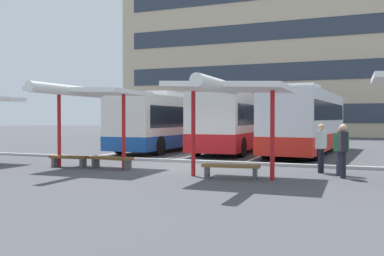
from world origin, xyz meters
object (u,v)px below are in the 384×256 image
at_px(waiting_shelter_1, 86,93).
at_px(bench_1, 69,159).
at_px(waiting_passenger_2, 343,147).
at_px(waiting_passenger_3, 341,147).
at_px(bench_2, 111,160).
at_px(bench_3, 231,168).
at_px(waiting_passenger_0, 321,144).
at_px(waiting_shelter_2, 229,89).
at_px(coach_bus_2, 307,123).
at_px(coach_bus_1, 240,123).
at_px(coach_bus_0, 175,123).

distance_m(waiting_shelter_1, bench_1, 2.68).
xyz_separation_m(waiting_passenger_2, waiting_passenger_3, (-0.07, 0.66, -0.06)).
distance_m(bench_2, waiting_passenger_3, 8.26).
relative_size(bench_3, waiting_passenger_2, 1.09).
height_order(waiting_shelter_1, bench_3, waiting_shelter_1).
xyz_separation_m(waiting_passenger_0, waiting_passenger_3, (0.68, -0.44, -0.06)).
bearing_deg(waiting_shelter_2, waiting_passenger_2, 24.63).
relative_size(bench_1, waiting_passenger_2, 0.92).
bearing_deg(coach_bus_2, bench_1, -128.68).
relative_size(coach_bus_1, bench_3, 6.43).
bearing_deg(coach_bus_1, waiting_passenger_3, -57.94).
bearing_deg(bench_1, waiting_passenger_2, 3.87).
relative_size(bench_1, bench_3, 0.84).
bearing_deg(bench_3, waiting_passenger_0, 43.13).
bearing_deg(coach_bus_2, coach_bus_1, 168.19).
bearing_deg(waiting_passenger_3, coach_bus_2, 102.81).
relative_size(bench_1, waiting_passenger_0, 0.92).
distance_m(waiting_shelter_1, waiting_passenger_3, 9.37).
height_order(bench_3, waiting_passenger_0, waiting_passenger_0).
relative_size(waiting_shelter_1, waiting_passenger_0, 2.73).
bearing_deg(coach_bus_1, coach_bus_2, -11.81).
relative_size(bench_2, waiting_passenger_0, 1.07).
bearing_deg(waiting_passenger_2, bench_2, -176.53).
bearing_deg(waiting_passenger_3, bench_3, -148.73).
height_order(coach_bus_0, bench_2, coach_bus_0).
xyz_separation_m(coach_bus_0, waiting_passenger_2, (10.05, -9.78, -0.60)).
relative_size(coach_bus_1, coach_bus_2, 1.07).
distance_m(bench_1, bench_3, 6.74).
bearing_deg(coach_bus_0, waiting_shelter_1, -85.04).
distance_m(coach_bus_2, bench_1, 12.86).
distance_m(coach_bus_1, waiting_passenger_3, 11.20).
distance_m(coach_bus_0, waiting_shelter_1, 10.70).
bearing_deg(waiting_passenger_3, waiting_passenger_2, -84.06).
bearing_deg(coach_bus_0, bench_2, -79.96).
bearing_deg(bench_1, coach_bus_2, 51.32).
distance_m(coach_bus_0, waiting_passenger_3, 13.53).
distance_m(coach_bus_1, bench_2, 10.94).
height_order(coach_bus_0, coach_bus_1, coach_bus_1).
height_order(waiting_shelter_1, waiting_passenger_0, waiting_shelter_1).
bearing_deg(waiting_shelter_1, coach_bus_0, 94.96).
xyz_separation_m(coach_bus_0, waiting_shelter_1, (0.92, -10.58, 1.25)).
relative_size(waiting_shelter_1, bench_1, 2.97).
relative_size(waiting_shelter_1, bench_3, 2.51).
bearing_deg(coach_bus_2, waiting_shelter_2, -96.77).
distance_m(waiting_shelter_1, waiting_passenger_2, 9.35).
relative_size(waiting_shelter_1, waiting_passenger_2, 2.72).
bearing_deg(waiting_passenger_0, waiting_shelter_1, -167.19).
height_order(bench_3, waiting_passenger_3, waiting_passenger_3).
bearing_deg(waiting_passenger_2, bench_1, -176.13).
bearing_deg(bench_2, waiting_passenger_2, 3.47).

